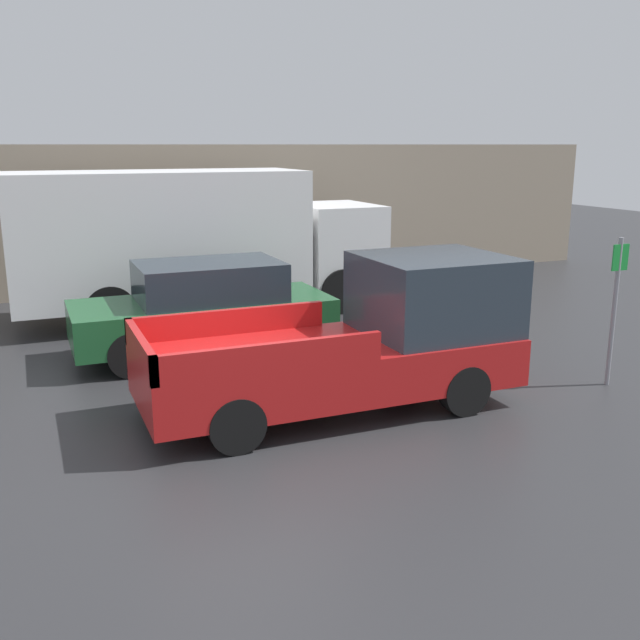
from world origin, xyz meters
TOP-DOWN VIEW (x-y plane):
  - ground_plane at (0.00, 0.00)m, footprint 60.00×60.00m
  - building_wall at (0.00, 9.92)m, footprint 28.00×0.15m
  - pickup_truck at (1.98, 0.44)m, footprint 5.30×2.07m
  - car at (0.48, 3.83)m, footprint 4.52×1.91m
  - delivery_truck at (0.96, 6.86)m, footprint 7.96×2.38m
  - parking_sign at (5.89, -0.27)m, footprint 0.30×0.07m

SIDE VIEW (x-z plane):
  - ground_plane at x=0.00m, z-range 0.00..0.00m
  - car at x=0.48m, z-range 0.02..1.68m
  - pickup_truck at x=1.98m, z-range -0.09..2.03m
  - parking_sign at x=5.89m, z-range 0.15..2.47m
  - delivery_truck at x=0.96m, z-range 0.14..3.28m
  - building_wall at x=0.00m, z-range 0.00..3.68m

